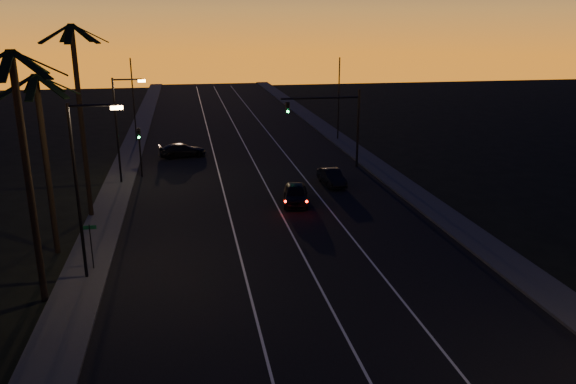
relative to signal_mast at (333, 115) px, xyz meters
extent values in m
cube|color=black|center=(-7.14, -9.99, -4.78)|extent=(20.00, 170.00, 0.01)
cube|color=#32312F|center=(-18.34, -9.99, -4.70)|extent=(2.40, 170.00, 0.16)
cube|color=#32312F|center=(4.06, -9.99, -4.70)|extent=(2.40, 170.00, 0.16)
cube|color=silver|center=(-10.14, -9.99, -4.76)|extent=(0.12, 160.00, 0.01)
cube|color=silver|center=(-6.64, -9.99, -4.76)|extent=(0.12, 160.00, 0.01)
cube|color=silver|center=(-3.14, -9.99, -4.76)|extent=(0.12, 160.00, 0.01)
cylinder|color=black|center=(-19.74, -21.99, 0.97)|extent=(0.32, 0.32, 11.50)
cube|color=black|center=(-18.71, -21.73, 6.15)|extent=(2.18, 0.92, 1.18)
cube|color=black|center=(-19.30, -21.03, 6.15)|extent=(1.25, 2.12, 1.18)
cube|color=black|center=(-20.22, -21.05, 6.15)|extent=(1.34, 2.09, 1.18)
cube|color=black|center=(-19.71, -23.05, 6.15)|extent=(0.45, 2.16, 1.18)
cube|color=black|center=(-18.89, -22.63, 6.15)|extent=(1.95, 1.61, 1.18)
cylinder|color=black|center=(-20.34, -15.99, 0.22)|extent=(0.32, 0.32, 10.00)
cube|color=black|center=(-19.31, -15.73, 4.65)|extent=(2.18, 0.92, 1.18)
cube|color=black|center=(-19.90, -15.03, 4.65)|extent=(1.25, 2.12, 1.18)
cube|color=black|center=(-20.82, -15.05, 4.65)|extent=(1.34, 2.09, 1.18)
cube|color=black|center=(-21.37, -15.78, 4.65)|extent=(2.18, 0.82, 1.18)
cube|color=black|center=(-21.15, -16.67, 4.65)|extent=(1.90, 1.69, 1.18)
cube|color=black|center=(-20.31, -17.05, 4.65)|extent=(0.45, 2.16, 1.18)
cube|color=black|center=(-19.49, -16.63, 4.65)|extent=(1.95, 1.61, 1.18)
cylinder|color=black|center=(-19.34, -9.99, 1.47)|extent=(0.32, 0.32, 12.50)
cube|color=black|center=(-18.31, -9.73, 7.15)|extent=(2.18, 0.92, 1.18)
cube|color=black|center=(-18.90, -9.03, 7.15)|extent=(1.25, 2.12, 1.18)
cube|color=black|center=(-19.82, -9.05, 7.15)|extent=(1.34, 2.09, 1.18)
cube|color=black|center=(-20.37, -9.78, 7.15)|extent=(2.18, 0.82, 1.18)
cube|color=black|center=(-20.15, -10.67, 7.15)|extent=(1.90, 1.69, 1.18)
cube|color=black|center=(-19.31, -11.05, 7.15)|extent=(0.45, 2.16, 1.18)
cube|color=black|center=(-18.49, -10.63, 7.15)|extent=(1.95, 1.61, 1.18)
cylinder|color=black|center=(-18.14, -19.99, -0.28)|extent=(0.16, 0.16, 9.00)
cylinder|color=black|center=(-17.04, -19.99, 4.07)|extent=(2.20, 0.12, 0.12)
cube|color=#F4AE61|center=(-15.94, -19.99, 3.94)|extent=(0.55, 0.26, 0.16)
cylinder|color=black|center=(-18.14, -1.99, -0.53)|extent=(0.16, 0.16, 8.50)
cylinder|color=black|center=(-17.04, -1.99, 3.57)|extent=(2.20, 0.12, 0.12)
cube|color=#F4AE61|center=(-15.94, -1.99, 3.44)|extent=(0.55, 0.26, 0.16)
cylinder|color=black|center=(-17.94, -18.99, -3.48)|extent=(0.06, 0.06, 2.60)
cube|color=#0C4C25|center=(-17.94, -18.99, -2.33)|extent=(0.70, 0.03, 0.20)
cylinder|color=black|center=(2.36, 0.01, -1.28)|extent=(0.20, 0.20, 7.00)
cylinder|color=black|center=(-1.14, 0.01, 1.52)|extent=(7.00, 0.16, 0.16)
cube|color=black|center=(-4.04, 0.01, 0.77)|extent=(0.32, 0.28, 1.00)
sphere|color=black|center=(-4.04, -0.16, 1.09)|extent=(0.20, 0.20, 0.20)
sphere|color=black|center=(-4.04, -0.16, 0.77)|extent=(0.20, 0.20, 0.20)
sphere|color=#14FF59|center=(-4.04, -0.16, 0.45)|extent=(0.20, 0.20, 0.20)
cylinder|color=black|center=(-16.64, 0.01, -2.68)|extent=(0.14, 0.14, 4.20)
cube|color=black|center=(-16.64, 0.01, -1.08)|extent=(0.28, 0.25, 0.90)
sphere|color=black|center=(-16.64, -0.14, -0.80)|extent=(0.18, 0.18, 0.18)
sphere|color=black|center=(-16.64, -0.14, -1.08)|extent=(0.18, 0.18, 0.18)
sphere|color=#14FF59|center=(-16.64, -0.14, -1.36)|extent=(0.18, 0.18, 0.18)
cylinder|color=black|center=(-18.14, 15.01, -0.28)|extent=(0.14, 0.14, 9.00)
cylinder|color=black|center=(3.86, 12.01, -0.28)|extent=(0.14, 0.14, 9.00)
imported|color=black|center=(-5.21, -9.62, -4.05)|extent=(2.46, 4.50, 1.45)
sphere|color=#FF0F05|center=(-6.39, -11.99, -3.82)|extent=(0.18, 0.18, 0.18)
sphere|color=#FF0F05|center=(-4.96, -12.25, -3.82)|extent=(0.18, 0.18, 0.18)
imported|color=black|center=(-1.41, -5.42, -4.13)|extent=(1.64, 3.97, 1.28)
imported|color=black|center=(-13.22, 6.76, -4.11)|extent=(4.80, 2.56, 1.32)
camera|label=1|loc=(-12.78, -47.56, 7.81)|focal=35.00mm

